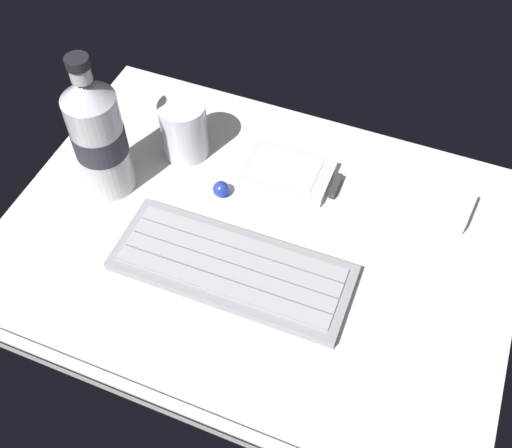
{
  "coord_description": "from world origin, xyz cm",
  "views": [
    {
      "loc": [
        16.69,
        -41.76,
        62.58
      ],
      "look_at": [
        0.0,
        0.0,
        3.0
      ],
      "focal_mm": 42.69,
      "sensor_mm": 36.0,
      "label": 1
    }
  ],
  "objects_px": {
    "keyboard": "(232,267)",
    "juice_cup": "(184,131)",
    "water_bottle": "(98,136)",
    "trackball_mouse": "(221,189)",
    "charger_block": "(444,205)",
    "handheld_device": "(292,173)"
  },
  "relations": [
    {
      "from": "keyboard",
      "to": "juice_cup",
      "type": "bearing_deg",
      "value": 130.78
    },
    {
      "from": "charger_block",
      "to": "juice_cup",
      "type": "bearing_deg",
      "value": -175.73
    },
    {
      "from": "juice_cup",
      "to": "trackball_mouse",
      "type": "relative_size",
      "value": 3.86
    },
    {
      "from": "handheld_device",
      "to": "juice_cup",
      "type": "xyz_separation_m",
      "value": [
        -0.15,
        -0.01,
        0.03
      ]
    },
    {
      "from": "water_bottle",
      "to": "trackball_mouse",
      "type": "xyz_separation_m",
      "value": [
        0.15,
        0.04,
        -0.08
      ]
    },
    {
      "from": "keyboard",
      "to": "handheld_device",
      "type": "height_order",
      "value": "keyboard"
    },
    {
      "from": "handheld_device",
      "to": "water_bottle",
      "type": "height_order",
      "value": "water_bottle"
    },
    {
      "from": "keyboard",
      "to": "handheld_device",
      "type": "xyz_separation_m",
      "value": [
        0.02,
        0.17,
        -0.0
      ]
    },
    {
      "from": "handheld_device",
      "to": "juice_cup",
      "type": "height_order",
      "value": "juice_cup"
    },
    {
      "from": "juice_cup",
      "to": "water_bottle",
      "type": "relative_size",
      "value": 0.41
    },
    {
      "from": "keyboard",
      "to": "water_bottle",
      "type": "height_order",
      "value": "water_bottle"
    },
    {
      "from": "water_bottle",
      "to": "trackball_mouse",
      "type": "distance_m",
      "value": 0.17
    },
    {
      "from": "keyboard",
      "to": "juice_cup",
      "type": "xyz_separation_m",
      "value": [
        -0.14,
        0.16,
        0.03
      ]
    },
    {
      "from": "keyboard",
      "to": "handheld_device",
      "type": "bearing_deg",
      "value": 85.0
    },
    {
      "from": "juice_cup",
      "to": "trackball_mouse",
      "type": "height_order",
      "value": "juice_cup"
    },
    {
      "from": "keyboard",
      "to": "water_bottle",
      "type": "bearing_deg",
      "value": 161.57
    },
    {
      "from": "handheld_device",
      "to": "trackball_mouse",
      "type": "xyz_separation_m",
      "value": [
        -0.08,
        -0.07,
        0.0
      ]
    },
    {
      "from": "water_bottle",
      "to": "keyboard",
      "type": "bearing_deg",
      "value": -18.43
    },
    {
      "from": "keyboard",
      "to": "charger_block",
      "type": "xyz_separation_m",
      "value": [
        0.22,
        0.19,
        0.0
      ]
    },
    {
      "from": "keyboard",
      "to": "trackball_mouse",
      "type": "bearing_deg",
      "value": 120.08
    },
    {
      "from": "water_bottle",
      "to": "juice_cup",
      "type": "bearing_deg",
      "value": 53.6
    },
    {
      "from": "charger_block",
      "to": "keyboard",
      "type": "bearing_deg",
      "value": -139.19
    }
  ]
}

